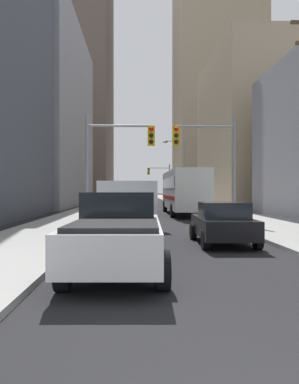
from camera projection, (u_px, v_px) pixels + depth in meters
sidewalk_left at (106, 204)px, 52.28m from camera, size 3.91×160.00×0.15m
sidewalk_right at (185, 204)px, 52.65m from camera, size 3.91×160.00×0.15m
city_bus at (184, 190)px, 30.63m from camera, size 2.67×11.51×3.40m
pickup_truck_white at (118, 232)px, 9.41m from camera, size 2.20×5.46×1.90m
cargo_van_silver at (127, 207)px, 15.38m from camera, size 2.16×5.26×2.26m
sedan_black at (223, 223)px, 14.01m from camera, size 1.95×4.26×1.52m
sedan_beige at (128, 212)px, 21.26m from camera, size 1.95×4.22×1.52m
sedan_grey at (130, 206)px, 27.74m from camera, size 1.95×4.23×1.52m
traffic_signal_near_left at (117, 151)px, 20.96m from camera, size 3.72×0.44×6.00m
traffic_signal_near_right at (208, 152)px, 21.13m from camera, size 3.45×0.44×6.00m
traffic_signal_far_right at (160, 177)px, 61.74m from camera, size 3.60×0.44×6.00m
street_lamp_right at (182, 166)px, 42.81m from camera, size 2.58×0.32×7.50m
building_left_far_tower at (58, 70)px, 94.98m from camera, size 25.53×28.78×62.16m
building_right_far_highrise at (216, 68)px, 90.12m from camera, size 18.30×21.45×60.31m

